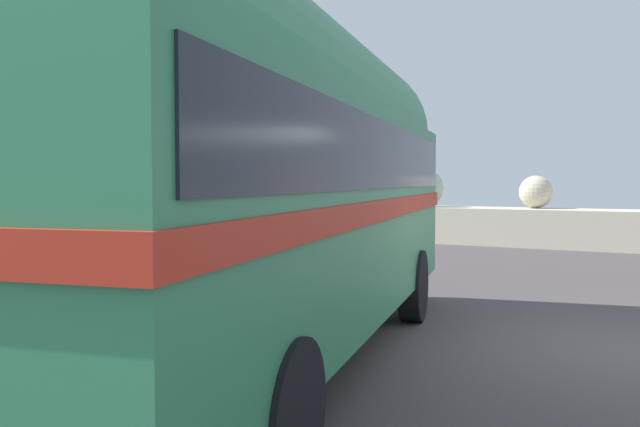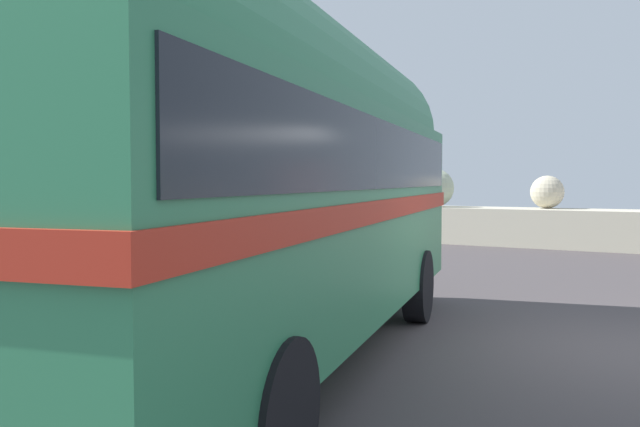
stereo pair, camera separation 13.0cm
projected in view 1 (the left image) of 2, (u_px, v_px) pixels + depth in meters
ground at (629, 351)px, 7.45m from camera, size 32.00×26.00×0.02m
vintage_coach at (266, 166)px, 6.73m from camera, size 4.30×8.90×3.70m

